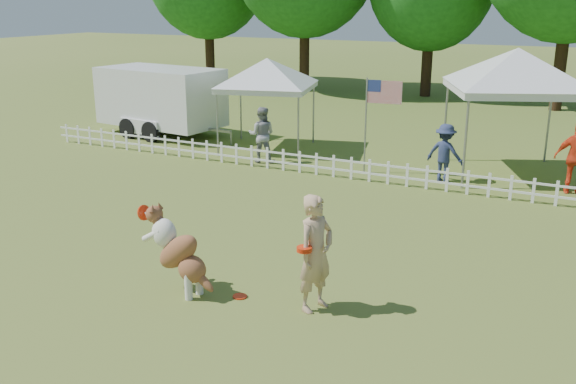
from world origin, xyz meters
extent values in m
plane|color=#415C1D|center=(0.00, 0.00, 0.00)|extent=(120.00, 120.00, 0.00)
imported|color=tan|center=(1.43, -0.06, 0.91)|extent=(0.62, 0.76, 1.82)
cylinder|color=red|center=(0.20, -0.25, 0.01)|extent=(0.30, 0.30, 0.02)
imported|color=gray|center=(-3.73, 7.57, 0.80)|extent=(0.94, 0.83, 1.61)
imported|color=navy|center=(1.44, 7.94, 0.75)|extent=(1.05, 0.71, 1.50)
camera|label=1|loc=(5.07, -8.19, 4.57)|focal=40.00mm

